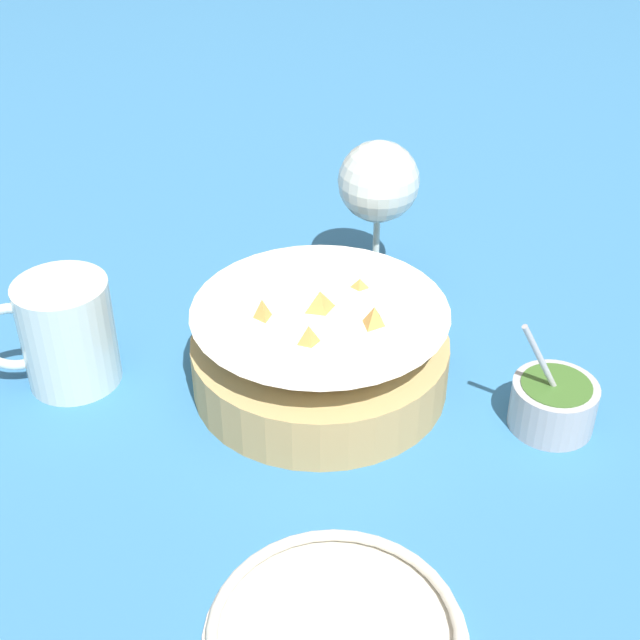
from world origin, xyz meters
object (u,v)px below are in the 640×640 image
beer_mug (66,337)px  side_plate (336,633)px  food_basket (322,350)px  sauce_cup (553,403)px  wine_glass (378,186)px

beer_mug → side_plate: bearing=118.9°
food_basket → side_plate: 0.27m
beer_mug → side_plate: 0.36m
sauce_cup → beer_mug: 0.42m
food_basket → beer_mug: (0.22, -0.05, 0.01)m
sauce_cup → beer_mug: size_ratio=0.88×
beer_mug → food_basket: bearing=166.4°
food_basket → beer_mug: bearing=-13.6°
side_plate → wine_glass: bearing=-107.5°
sauce_cup → side_plate: (0.22, 0.17, -0.02)m
food_basket → beer_mug: 0.22m
food_basket → sauce_cup: sauce_cup is taller
side_plate → food_basket: bearing=-99.5°
wine_glass → beer_mug: 0.33m
beer_mug → side_plate: size_ratio=0.70×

